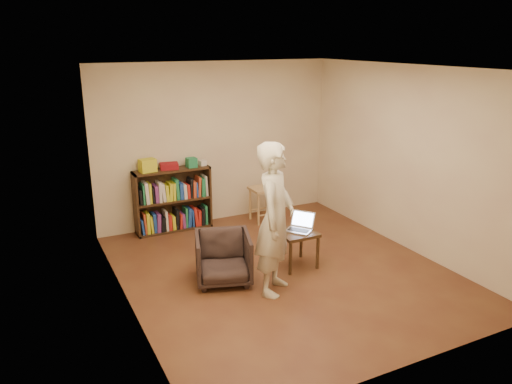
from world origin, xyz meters
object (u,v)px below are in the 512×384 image
person (275,219)px  side_table (296,237)px  laptop (300,226)px  stool (263,194)px  armchair (223,258)px  bookshelf (173,203)px

person → side_table: bearing=-7.0°
side_table → laptop: 0.16m
laptop → person: 0.91m
stool → person: size_ratio=0.32×
armchair → laptop: bearing=18.7°
side_table → person: person is taller
armchair → side_table: armchair is taller
bookshelf → person: 2.59m
armchair → laptop: size_ratio=1.52×
stool → side_table: size_ratio=1.18×
armchair → person: bearing=-29.0°
armchair → person: 0.90m
bookshelf → stool: 1.48m
bookshelf → side_table: size_ratio=2.45×
laptop → stool: bearing=131.7°
bookshelf → armchair: bearing=-89.6°
laptop → person: person is taller
armchair → bookshelf: bearing=108.3°
laptop → armchair: bearing=-127.0°
laptop → person: size_ratio=0.25×
armchair → laptop: 1.15m
stool → laptop: bearing=-100.5°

